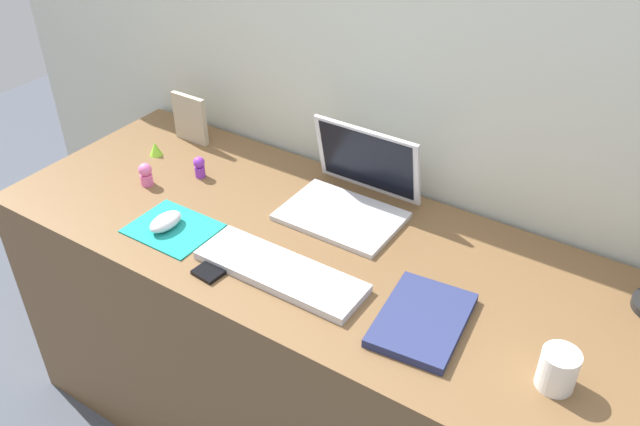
{
  "coord_description": "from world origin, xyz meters",
  "views": [
    {
      "loc": [
        0.69,
        -1.07,
        1.72
      ],
      "look_at": [
        -0.01,
        0.0,
        0.83
      ],
      "focal_mm": 37.19,
      "sensor_mm": 36.0,
      "label": 1
    }
  ],
  "objects_px": {
    "keyboard": "(280,271)",
    "toy_figurine_lime": "(155,149)",
    "toy_figurine_pink": "(146,174)",
    "toy_figurine_purple": "(199,166)",
    "notebook_pad": "(422,320)",
    "laptop": "(353,191)",
    "cell_phone": "(220,264)",
    "picture_frame": "(190,119)",
    "coffee_mug": "(558,369)",
    "mouse": "(166,222)"
  },
  "relations": [
    {
      "from": "cell_phone",
      "to": "picture_frame",
      "type": "distance_m",
      "value": 0.63
    },
    {
      "from": "keyboard",
      "to": "toy_figurine_purple",
      "type": "relative_size",
      "value": 6.65
    },
    {
      "from": "coffee_mug",
      "to": "toy_figurine_purple",
      "type": "bearing_deg",
      "value": 169.37
    },
    {
      "from": "coffee_mug",
      "to": "toy_figurine_pink",
      "type": "relative_size",
      "value": 1.27
    },
    {
      "from": "cell_phone",
      "to": "notebook_pad",
      "type": "distance_m",
      "value": 0.48
    },
    {
      "from": "notebook_pad",
      "to": "toy_figurine_lime",
      "type": "distance_m",
      "value": 0.99
    },
    {
      "from": "coffee_mug",
      "to": "toy_figurine_pink",
      "type": "xyz_separation_m",
      "value": [
        -1.16,
        0.09,
        -0.01
      ]
    },
    {
      "from": "toy_figurine_purple",
      "to": "toy_figurine_lime",
      "type": "bearing_deg",
      "value": 174.14
    },
    {
      "from": "notebook_pad",
      "to": "toy_figurine_purple",
      "type": "height_order",
      "value": "toy_figurine_purple"
    },
    {
      "from": "keyboard",
      "to": "mouse",
      "type": "height_order",
      "value": "mouse"
    },
    {
      "from": "cell_phone",
      "to": "notebook_pad",
      "type": "height_order",
      "value": "notebook_pad"
    },
    {
      "from": "mouse",
      "to": "notebook_pad",
      "type": "relative_size",
      "value": 0.4
    },
    {
      "from": "picture_frame",
      "to": "laptop",
      "type": "bearing_deg",
      "value": -4.3
    },
    {
      "from": "cell_phone",
      "to": "picture_frame",
      "type": "bearing_deg",
      "value": 143.42
    },
    {
      "from": "toy_figurine_lime",
      "to": "coffee_mug",
      "type": "bearing_deg",
      "value": -9.91
    },
    {
      "from": "laptop",
      "to": "mouse",
      "type": "distance_m",
      "value": 0.48
    },
    {
      "from": "toy_figurine_pink",
      "to": "toy_figurine_lime",
      "type": "bearing_deg",
      "value": 126.27
    },
    {
      "from": "mouse",
      "to": "toy_figurine_pink",
      "type": "xyz_separation_m",
      "value": [
        -0.19,
        0.12,
        0.01
      ]
    },
    {
      "from": "keyboard",
      "to": "toy_figurine_purple",
      "type": "distance_m",
      "value": 0.49
    },
    {
      "from": "coffee_mug",
      "to": "notebook_pad",
      "type": "bearing_deg",
      "value": 177.55
    },
    {
      "from": "toy_figurine_purple",
      "to": "notebook_pad",
      "type": "bearing_deg",
      "value": -13.49
    },
    {
      "from": "mouse",
      "to": "picture_frame",
      "type": "height_order",
      "value": "picture_frame"
    },
    {
      "from": "mouse",
      "to": "coffee_mug",
      "type": "distance_m",
      "value": 0.97
    },
    {
      "from": "notebook_pad",
      "to": "toy_figurine_purple",
      "type": "distance_m",
      "value": 0.8
    },
    {
      "from": "picture_frame",
      "to": "toy_figurine_purple",
      "type": "height_order",
      "value": "picture_frame"
    },
    {
      "from": "cell_phone",
      "to": "toy_figurine_pink",
      "type": "height_order",
      "value": "toy_figurine_pink"
    },
    {
      "from": "cell_phone",
      "to": "toy_figurine_pink",
      "type": "distance_m",
      "value": 0.43
    },
    {
      "from": "coffee_mug",
      "to": "toy_figurine_lime",
      "type": "distance_m",
      "value": 1.27
    },
    {
      "from": "notebook_pad",
      "to": "toy_figurine_pink",
      "type": "xyz_separation_m",
      "value": [
        -0.88,
        0.07,
        0.02
      ]
    },
    {
      "from": "toy_figurine_pink",
      "to": "laptop",
      "type": "bearing_deg",
      "value": 21.58
    },
    {
      "from": "laptop",
      "to": "keyboard",
      "type": "xyz_separation_m",
      "value": [
        0.0,
        -0.32,
        -0.04
      ]
    },
    {
      "from": "notebook_pad",
      "to": "toy_figurine_pink",
      "type": "bearing_deg",
      "value": 169.04
    },
    {
      "from": "toy_figurine_pink",
      "to": "toy_figurine_lime",
      "type": "distance_m",
      "value": 0.16
    },
    {
      "from": "keyboard",
      "to": "picture_frame",
      "type": "relative_size",
      "value": 2.73
    },
    {
      "from": "mouse",
      "to": "cell_phone",
      "type": "height_order",
      "value": "mouse"
    },
    {
      "from": "toy_figurine_purple",
      "to": "mouse",
      "type": "bearing_deg",
      "value": -67.83
    },
    {
      "from": "keyboard",
      "to": "mouse",
      "type": "bearing_deg",
      "value": -178.13
    },
    {
      "from": "toy_figurine_pink",
      "to": "toy_figurine_purple",
      "type": "distance_m",
      "value": 0.15
    },
    {
      "from": "keyboard",
      "to": "coffee_mug",
      "type": "bearing_deg",
      "value": 2.22
    },
    {
      "from": "notebook_pad",
      "to": "laptop",
      "type": "bearing_deg",
      "value": 133.98
    },
    {
      "from": "notebook_pad",
      "to": "toy_figurine_pink",
      "type": "distance_m",
      "value": 0.88
    },
    {
      "from": "mouse",
      "to": "notebook_pad",
      "type": "height_order",
      "value": "mouse"
    },
    {
      "from": "laptop",
      "to": "picture_frame",
      "type": "height_order",
      "value": "laptop"
    },
    {
      "from": "cell_phone",
      "to": "mouse",
      "type": "bearing_deg",
      "value": 174.73
    },
    {
      "from": "keyboard",
      "to": "toy_figurine_pink",
      "type": "bearing_deg",
      "value": 168.27
    },
    {
      "from": "keyboard",
      "to": "toy_figurine_lime",
      "type": "relative_size",
      "value": 9.75
    },
    {
      "from": "laptop",
      "to": "keyboard",
      "type": "relative_size",
      "value": 0.73
    },
    {
      "from": "keyboard",
      "to": "coffee_mug",
      "type": "distance_m",
      "value": 0.62
    },
    {
      "from": "keyboard",
      "to": "picture_frame",
      "type": "height_order",
      "value": "picture_frame"
    },
    {
      "from": "laptop",
      "to": "coffee_mug",
      "type": "distance_m",
      "value": 0.69
    }
  ]
}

